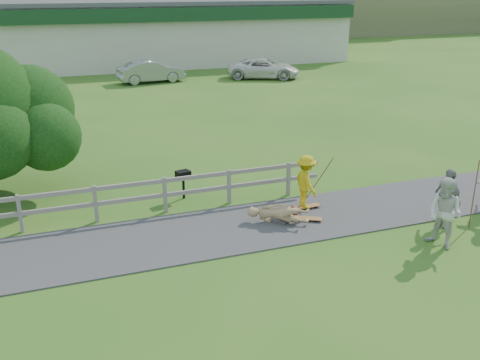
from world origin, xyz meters
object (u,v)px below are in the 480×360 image
at_px(skater_rider, 306,185).
at_px(bbq, 183,185).
at_px(skater_fallen, 278,214).
at_px(spectator_b, 447,198).
at_px(car_white, 264,68).
at_px(spectator_a, 445,213).
at_px(car_silver, 151,71).

bearing_deg(skater_rider, bbq, 55.27).
distance_m(skater_fallen, spectator_b, 4.72).
distance_m(car_white, bbq, 23.02).
distance_m(spectator_a, car_white, 26.30).
distance_m(skater_fallen, bbq, 3.45).
bearing_deg(spectator_b, car_silver, -171.14).
height_order(spectator_a, car_silver, spectator_a).
bearing_deg(car_white, bbq, 174.97).
height_order(skater_fallen, car_silver, car_silver).
relative_size(spectator_b, bbq, 1.84).
bearing_deg(spectator_a, spectator_b, 118.83).
relative_size(skater_rider, spectator_b, 0.96).
height_order(skater_fallen, car_white, car_white).
relative_size(skater_fallen, spectator_b, 1.02).
xyz_separation_m(skater_fallen, spectator_a, (3.42, -2.70, 0.62)).
bearing_deg(spectator_a, car_white, 149.56).
relative_size(skater_rider, car_white, 0.32).
bearing_deg(skater_fallen, car_white, 10.42).
bearing_deg(skater_rider, car_white, -19.89).
height_order(skater_rider, spectator_a, spectator_a).
height_order(spectator_a, spectator_b, spectator_a).
height_order(skater_rider, skater_fallen, skater_rider).
bearing_deg(car_white, skater_rider, -175.72).
bearing_deg(skater_rider, skater_fallen, 117.80).
xyz_separation_m(car_silver, bbq, (-3.14, -21.28, -0.29)).
relative_size(car_silver, bbq, 4.96).
xyz_separation_m(skater_fallen, car_silver, (1.12, 24.08, 0.43)).
bearing_deg(spectator_b, skater_fallen, -109.29).
bearing_deg(skater_rider, spectator_a, -146.57).
distance_m(spectator_a, car_silver, 26.88).
distance_m(skater_rider, spectator_a, 4.02).
bearing_deg(spectator_a, skater_fallen, -146.50).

